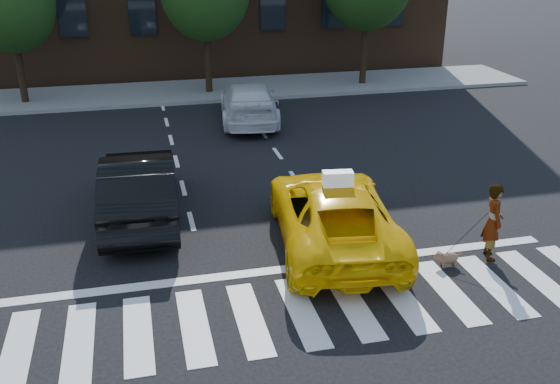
% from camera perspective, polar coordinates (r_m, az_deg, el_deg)
% --- Properties ---
extents(ground, '(120.00, 120.00, 0.00)m').
position_cam_1_polar(ground, '(11.85, 2.03, -10.87)').
color(ground, black).
rests_on(ground, ground).
extents(crosswalk, '(13.00, 2.40, 0.01)m').
position_cam_1_polar(crosswalk, '(11.85, 2.03, -10.85)').
color(crosswalk, silver).
rests_on(crosswalk, ground).
extents(stop_line, '(12.00, 0.30, 0.01)m').
position_cam_1_polar(stop_line, '(13.16, 0.17, -7.10)').
color(stop_line, silver).
rests_on(stop_line, ground).
extents(sidewalk_far, '(30.00, 4.00, 0.15)m').
position_cam_1_polar(sidewalk_far, '(27.89, -7.63, 9.14)').
color(sidewalk_far, slate).
rests_on(sidewalk_far, ground).
extents(taxi, '(3.19, 5.68, 1.50)m').
position_cam_1_polar(taxi, '(13.94, 4.91, -1.95)').
color(taxi, '#FFC205').
rests_on(taxi, ground).
extents(black_sedan, '(1.90, 5.02, 1.64)m').
position_cam_1_polar(black_sedan, '(15.53, -12.75, 0.48)').
color(black_sedan, black).
rests_on(black_sedan, ground).
extents(white_suv, '(2.64, 5.19, 1.44)m').
position_cam_1_polar(white_suv, '(23.21, -2.88, 8.19)').
color(white_suv, silver).
rests_on(white_suv, ground).
extents(woman, '(0.55, 0.70, 1.71)m').
position_cam_1_polar(woman, '(14.02, 18.92, -2.56)').
color(woman, '#999999').
rests_on(woman, ground).
extents(dog, '(0.60, 0.28, 0.34)m').
position_cam_1_polar(dog, '(13.67, 14.99, -5.82)').
color(dog, '#94794B').
rests_on(dog, ground).
extents(taxi_sign, '(0.68, 0.36, 0.32)m').
position_cam_1_polar(taxi_sign, '(13.41, 5.30, 1.24)').
color(taxi_sign, white).
rests_on(taxi_sign, taxi).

